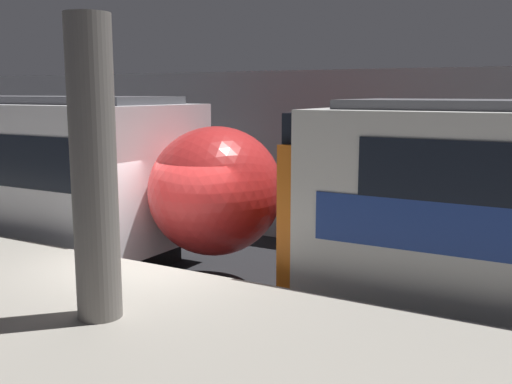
# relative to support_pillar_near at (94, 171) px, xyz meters

# --- Properties ---
(ground_plane) EXTENTS (120.00, 120.00, 0.00)m
(ground_plane) POSITION_rel_support_pillar_near_xyz_m (-1.00, 2.09, -2.83)
(ground_plane) COLOR black
(platform) EXTENTS (40.00, 4.18, 1.03)m
(platform) POSITION_rel_support_pillar_near_xyz_m (-1.00, -0.01, -2.31)
(platform) COLOR gray
(platform) RESTS_ON ground
(station_rear_barrier) EXTENTS (50.00, 0.15, 4.26)m
(station_rear_barrier) POSITION_rel_support_pillar_near_xyz_m (-1.00, 8.39, -0.70)
(station_rear_barrier) COLOR #939399
(station_rear_barrier) RESTS_ON ground
(support_pillar_near) EXTENTS (0.54, 0.54, 3.59)m
(support_pillar_near) POSITION_rel_support_pillar_near_xyz_m (0.00, 0.00, 0.00)
(support_pillar_near) COLOR slate
(support_pillar_near) RESTS_ON platform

